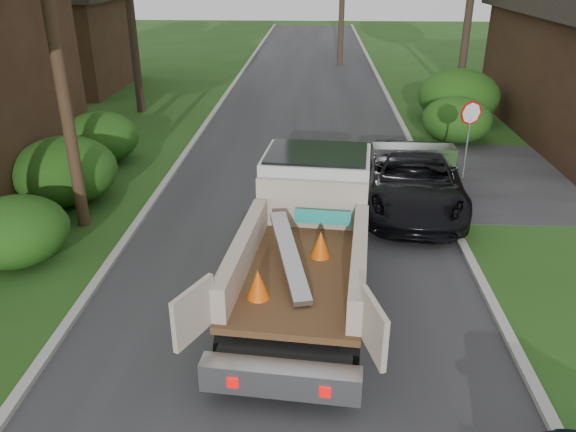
% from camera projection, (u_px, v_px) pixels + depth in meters
% --- Properties ---
extents(ground, '(120.00, 120.00, 0.00)m').
position_uv_depth(ground, '(283.00, 352.00, 9.91)').
color(ground, '#234413').
rests_on(ground, ground).
extents(road, '(8.00, 90.00, 0.02)m').
position_uv_depth(road, '(300.00, 165.00, 19.00)').
color(road, '#28282B').
rests_on(road, ground).
extents(curb_left, '(0.20, 90.00, 0.12)m').
position_uv_depth(curb_left, '(180.00, 161.00, 19.16)').
color(curb_left, '#9E9E99').
rests_on(curb_left, ground).
extents(curb_right, '(0.20, 90.00, 0.12)m').
position_uv_depth(curb_right, '(422.00, 165.00, 18.78)').
color(curb_right, '#9E9E99').
rests_on(curb_right, ground).
extents(stop_sign, '(0.71, 0.32, 2.48)m').
position_uv_depth(stop_sign, '(470.00, 123.00, 17.11)').
color(stop_sign, slate).
rests_on(stop_sign, ground).
extents(utility_pole, '(2.42, 1.25, 10.00)m').
position_uv_depth(utility_pole, '(51.00, 16.00, 12.54)').
color(utility_pole, '#382619').
rests_on(utility_pole, ground).
extents(house_left_far, '(7.56, 7.56, 6.00)m').
position_uv_depth(house_left_far, '(49.00, 29.00, 29.25)').
color(house_left_far, '#3B2218').
rests_on(house_left_far, ground).
extents(hedge_left_a, '(2.34, 2.34, 1.53)m').
position_uv_depth(hedge_left_a, '(15.00, 231.00, 12.61)').
color(hedge_left_a, '#1C440F').
rests_on(hedge_left_a, ground).
extents(hedge_left_b, '(2.86, 2.86, 1.87)m').
position_uv_depth(hedge_left_b, '(65.00, 171.00, 15.73)').
color(hedge_left_b, '#1C440F').
rests_on(hedge_left_b, ground).
extents(hedge_left_c, '(2.60, 2.60, 1.70)m').
position_uv_depth(hedge_left_c, '(100.00, 138.00, 18.96)').
color(hedge_left_c, '#1C440F').
rests_on(hedge_left_c, ground).
extents(hedge_right_a, '(2.60, 2.60, 1.70)m').
position_uv_depth(hedge_right_a, '(457.00, 120.00, 21.10)').
color(hedge_right_a, '#1C440F').
rests_on(hedge_right_a, ground).
extents(hedge_right_b, '(3.38, 3.38, 2.21)m').
position_uv_depth(hedge_right_b, '(458.00, 96.00, 23.69)').
color(hedge_right_b, '#1C440F').
rests_on(hedge_right_b, ground).
extents(flatbed_truck, '(3.29, 6.72, 2.46)m').
position_uv_depth(flatbed_truck, '(310.00, 221.00, 11.74)').
color(flatbed_truck, black).
rests_on(flatbed_truck, ground).
extents(black_pickup, '(3.32, 6.02, 1.60)m').
position_uv_depth(black_pickup, '(414.00, 179.00, 15.48)').
color(black_pickup, black).
rests_on(black_pickup, ground).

